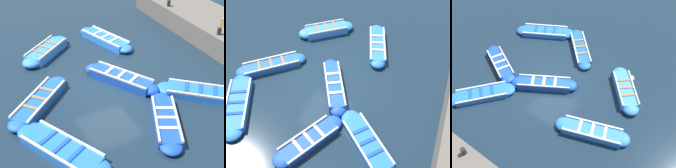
{
  "view_description": "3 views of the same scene",
  "coord_description": "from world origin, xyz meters",
  "views": [
    {
      "loc": [
        4.83,
        10.0,
        7.79
      ],
      "look_at": [
        -0.05,
        0.27,
        0.18
      ],
      "focal_mm": 50.0,
      "sensor_mm": 36.0,
      "label": 1
    },
    {
      "loc": [
        -3.97,
        7.73,
        9.82
      ],
      "look_at": [
        -0.78,
        0.14,
        0.44
      ],
      "focal_mm": 42.0,
      "sensor_mm": 36.0,
      "label": 2
    },
    {
      "loc": [
        -7.55,
        -6.14,
        11.27
      ],
      "look_at": [
        -0.01,
        -0.85,
        0.3
      ],
      "focal_mm": 42.0,
      "sensor_mm": 36.0,
      "label": 3
    }
  ],
  "objects": [
    {
      "name": "boat_broadside",
      "position": [
        3.05,
        0.05,
        0.17
      ],
      "size": [
        3.2,
        3.06,
        0.39
      ],
      "color": "#1E59AD",
      "rests_on": "ground"
    },
    {
      "name": "ground_plane",
      "position": [
        0.0,
        0.0,
        0.0
      ],
      "size": [
        120.0,
        120.0,
        0.0
      ],
      "primitive_type": "plane",
      "color": "#162838"
    },
    {
      "name": "boat_bow_out",
      "position": [
        -0.77,
        3.23,
        0.16
      ],
      "size": [
        2.22,
        3.36,
        0.37
      ],
      "color": "#1947B7",
      "rests_on": "ground"
    },
    {
      "name": "bollard_north",
      "position": [
        -5.99,
        -4.19,
        1.26
      ],
      "size": [
        0.2,
        0.2,
        0.35
      ],
      "primitive_type": "cylinder",
      "color": "black",
      "rests_on": "quay_wall"
    },
    {
      "name": "boat_drifting",
      "position": [
        -0.56,
        0.11,
        0.2
      ],
      "size": [
        2.46,
        3.53,
        0.46
      ],
      "color": "#1947B7",
      "rests_on": "ground"
    },
    {
      "name": "buoy_orange_near",
      "position": [
        2.57,
        -3.66,
        0.18
      ],
      "size": [
        0.36,
        0.36,
        0.36
      ],
      "primitive_type": "sphere",
      "color": "silver",
      "rests_on": "ground"
    },
    {
      "name": "boat_centre",
      "position": [
        -3.03,
        2.43,
        0.15
      ],
      "size": [
        3.29,
        3.0,
        0.36
      ],
      "color": "blue",
      "rests_on": "ground"
    },
    {
      "name": "bollard_mid_north",
      "position": [
        -5.99,
        0.0,
        1.26
      ],
      "size": [
        0.2,
        0.2,
        0.35
      ],
      "primitive_type": "cylinder",
      "color": "black",
      "rests_on": "quay_wall"
    },
    {
      "name": "boat_outer_right",
      "position": [
        -1.6,
        -3.6,
        0.19
      ],
      "size": [
        1.89,
        3.72,
        0.43
      ],
      "color": "blue",
      "rests_on": "ground"
    },
    {
      "name": "boat_inner_gap",
      "position": [
        3.1,
        2.85,
        0.16
      ],
      "size": [
        2.64,
        3.83,
        0.37
      ],
      "color": "blue",
      "rests_on": "ground"
    },
    {
      "name": "boat_stern_in",
      "position": [
        1.62,
        -3.75,
        0.21
      ],
      "size": [
        3.1,
        2.77,
        0.47
      ],
      "color": "#3884E0",
      "rests_on": "ground"
    }
  ]
}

